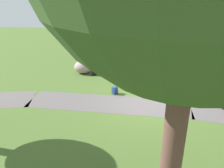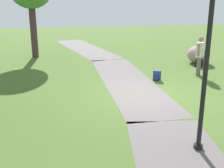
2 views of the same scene
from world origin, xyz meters
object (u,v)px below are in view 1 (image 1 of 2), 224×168
at_px(lawn_boulder, 84,67).
at_px(frisbee_on_grass, 190,78).
at_px(spare_backpack_on_lawn, 115,91).
at_px(handbag_on_grass, 123,65).
at_px(woman_with_handbag, 117,54).
at_px(backpack_by_boulder, 94,72).
at_px(man_near_boulder, 113,66).

height_order(lawn_boulder, frisbee_on_grass, lawn_boulder).
bearing_deg(spare_backpack_on_lawn, handbag_on_grass, -90.09).
height_order(woman_with_handbag, frisbee_on_grass, woman_with_handbag).
distance_m(woman_with_handbag, spare_backpack_on_lawn, 4.51).
relative_size(woman_with_handbag, frisbee_on_grass, 6.87).
xyz_separation_m(backpack_by_boulder, frisbee_on_grass, (-6.31, -0.41, -0.18)).
height_order(man_near_boulder, spare_backpack_on_lawn, man_near_boulder).
bearing_deg(handbag_on_grass, man_near_boulder, 81.52).
relative_size(lawn_boulder, spare_backpack_on_lawn, 3.35).
bearing_deg(man_near_boulder, handbag_on_grass, -98.48).
relative_size(man_near_boulder, frisbee_on_grass, 6.20).
height_order(handbag_on_grass, spare_backpack_on_lawn, spare_backpack_on_lawn).
bearing_deg(frisbee_on_grass, man_near_boulder, 13.34).
xyz_separation_m(man_near_boulder, backpack_by_boulder, (1.37, -0.76, -0.75)).
distance_m(lawn_boulder, handbag_on_grass, 3.08).
relative_size(woman_with_handbag, handbag_on_grass, 4.76).
bearing_deg(woman_with_handbag, lawn_boulder, 31.67).
relative_size(lawn_boulder, man_near_boulder, 0.82).
bearing_deg(frisbee_on_grass, backpack_by_boulder, 3.76).
height_order(lawn_boulder, spare_backpack_on_lawn, lawn_boulder).
bearing_deg(backpack_by_boulder, lawn_boulder, -23.07).
bearing_deg(handbag_on_grass, lawn_boulder, 32.83).
xyz_separation_m(lawn_boulder, backpack_by_boulder, (-0.79, 0.34, -0.24)).
bearing_deg(backpack_by_boulder, spare_backpack_on_lawn, 122.98).
xyz_separation_m(lawn_boulder, handbag_on_grass, (-2.58, -1.66, -0.30)).
xyz_separation_m(backpack_by_boulder, spare_backpack_on_lawn, (-1.78, 2.74, 0.00)).
bearing_deg(handbag_on_grass, frisbee_on_grass, 160.67).
bearing_deg(lawn_boulder, woman_with_handbag, -148.33).
bearing_deg(lawn_boulder, frisbee_on_grass, -179.37).
relative_size(lawn_boulder, handbag_on_grass, 3.51).
distance_m(man_near_boulder, backpack_by_boulder, 1.74).
distance_m(man_near_boulder, frisbee_on_grass, 5.15).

